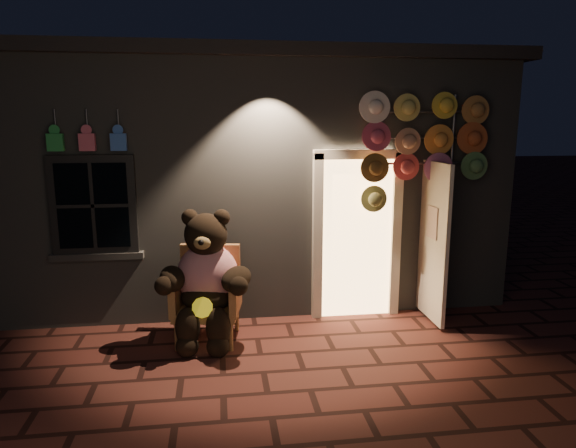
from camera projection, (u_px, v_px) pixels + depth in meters
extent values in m
plane|color=#552820|center=(264.00, 372.00, 5.28)|extent=(60.00, 60.00, 0.00)
cube|color=slate|center=(242.00, 173.00, 8.84)|extent=(7.00, 5.00, 3.30)
cube|color=black|center=(240.00, 69.00, 8.50)|extent=(7.30, 5.30, 0.16)
cube|color=black|center=(94.00, 205.00, 6.14)|extent=(1.00, 0.10, 1.20)
cube|color=black|center=(93.00, 206.00, 6.11)|extent=(0.82, 0.06, 1.02)
cube|color=slate|center=(98.00, 256.00, 6.27)|extent=(1.10, 0.14, 0.08)
cube|color=#FDBE72|center=(356.00, 237.00, 6.69)|extent=(0.92, 0.10, 2.10)
cube|color=beige|center=(317.00, 239.00, 6.58)|extent=(0.12, 0.12, 2.20)
cube|color=beige|center=(395.00, 237.00, 6.72)|extent=(0.12, 0.12, 2.20)
cube|color=beige|center=(359.00, 154.00, 6.44)|extent=(1.16, 0.12, 0.12)
cube|color=beige|center=(434.00, 242.00, 6.44)|extent=(0.05, 0.80, 2.00)
cube|color=green|center=(55.00, 142.00, 5.87)|extent=(0.18, 0.07, 0.20)
cylinder|color=#59595E|center=(55.00, 120.00, 5.88)|extent=(0.02, 0.02, 0.25)
cube|color=#D7586E|center=(87.00, 142.00, 5.92)|extent=(0.18, 0.07, 0.20)
cylinder|color=#59595E|center=(87.00, 120.00, 5.92)|extent=(0.02, 0.02, 0.25)
cube|color=#3563BC|center=(119.00, 142.00, 5.96)|extent=(0.18, 0.07, 0.20)
cylinder|color=#59595E|center=(118.00, 120.00, 5.97)|extent=(0.02, 0.02, 0.25)
cube|color=#AC8142|center=(207.00, 310.00, 5.99)|extent=(0.80, 0.76, 0.10)
cube|color=#AC8142|center=(211.00, 273.00, 6.22)|extent=(0.72, 0.19, 0.71)
cube|color=#AC8142|center=(178.00, 293.00, 5.94)|extent=(0.17, 0.62, 0.41)
cube|color=#AC8142|center=(236.00, 294.00, 5.93)|extent=(0.17, 0.62, 0.41)
cylinder|color=#AC8142|center=(177.00, 337.00, 5.76)|extent=(0.05, 0.05, 0.33)
cylinder|color=#AC8142|center=(231.00, 337.00, 5.75)|extent=(0.05, 0.05, 0.33)
cylinder|color=#AC8142|center=(187.00, 318.00, 6.32)|extent=(0.05, 0.05, 0.33)
cylinder|color=#AC8142|center=(237.00, 318.00, 6.31)|extent=(0.05, 0.05, 0.33)
ellipsoid|color=#B21327|center=(208.00, 275.00, 5.97)|extent=(0.80, 0.68, 0.76)
ellipsoid|color=black|center=(207.00, 296.00, 5.93)|extent=(0.66, 0.59, 0.36)
sphere|color=black|center=(206.00, 235.00, 5.81)|extent=(0.56, 0.56, 0.49)
sphere|color=black|center=(190.00, 217.00, 5.81)|extent=(0.19, 0.19, 0.19)
sphere|color=black|center=(222.00, 218.00, 5.81)|extent=(0.19, 0.19, 0.19)
ellipsoid|color=olive|center=(202.00, 243.00, 5.60)|extent=(0.21, 0.16, 0.15)
ellipsoid|color=black|center=(172.00, 279.00, 5.74)|extent=(0.37, 0.54, 0.28)
ellipsoid|color=black|center=(236.00, 279.00, 5.72)|extent=(0.48, 0.57, 0.28)
ellipsoid|color=black|center=(188.00, 327.00, 5.67)|extent=(0.28, 0.28, 0.47)
ellipsoid|color=black|center=(218.00, 328.00, 5.66)|extent=(0.28, 0.28, 0.47)
sphere|color=black|center=(187.00, 346.00, 5.64)|extent=(0.25, 0.25, 0.25)
sphere|color=black|center=(218.00, 346.00, 5.64)|extent=(0.25, 0.25, 0.25)
cylinder|color=yellow|center=(202.00, 308.00, 5.62)|extent=(0.24, 0.13, 0.22)
cylinder|color=#59595E|center=(449.00, 208.00, 6.68)|extent=(0.04, 0.04, 2.86)
cylinder|color=#59595E|center=(431.00, 112.00, 6.37)|extent=(1.27, 0.03, 0.03)
cylinder|color=#59595E|center=(430.00, 138.00, 6.44)|extent=(1.27, 0.03, 0.03)
cylinder|color=#59595E|center=(428.00, 163.00, 6.50)|extent=(1.27, 0.03, 0.03)
cylinder|color=white|center=(376.00, 107.00, 6.21)|extent=(0.36, 0.11, 0.36)
cylinder|color=#DCC55E|center=(410.00, 107.00, 6.23)|extent=(0.36, 0.11, 0.36)
cylinder|color=yellow|center=(444.00, 107.00, 6.26)|extent=(0.36, 0.11, 0.36)
cylinder|color=#B97C3E|center=(474.00, 108.00, 6.37)|extent=(0.36, 0.11, 0.36)
cylinder|color=#C44562|center=(375.00, 138.00, 6.25)|extent=(0.36, 0.11, 0.36)
cylinder|color=tan|center=(409.00, 138.00, 6.28)|extent=(0.36, 0.11, 0.36)
cylinder|color=#FF993B|center=(440.00, 138.00, 6.39)|extent=(0.36, 0.11, 0.36)
cylinder|color=#C8562A|center=(474.00, 138.00, 6.42)|extent=(0.36, 0.11, 0.36)
cylinder|color=brown|center=(375.00, 169.00, 6.30)|extent=(0.36, 0.11, 0.36)
cylinder|color=#D9464B|center=(406.00, 168.00, 6.41)|extent=(0.36, 0.11, 0.36)
cylinder|color=pink|center=(440.00, 168.00, 6.44)|extent=(0.36, 0.11, 0.36)
cylinder|color=#55874D|center=(473.00, 168.00, 6.46)|extent=(0.36, 0.11, 0.36)
cylinder|color=olive|center=(372.00, 198.00, 6.43)|extent=(0.36, 0.11, 0.36)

